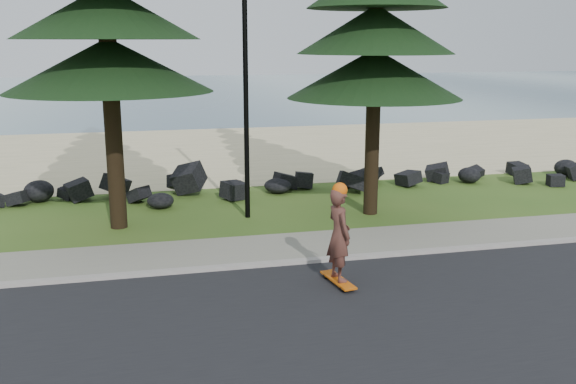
# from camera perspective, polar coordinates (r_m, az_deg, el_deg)

# --- Properties ---
(ground) EXTENTS (160.00, 160.00, 0.00)m
(ground) POSITION_cam_1_polar(r_m,az_deg,el_deg) (15.07, -1.53, -5.42)
(ground) COLOR #365B1C
(ground) RESTS_ON ground
(road) EXTENTS (160.00, 7.00, 0.02)m
(road) POSITION_cam_1_polar(r_m,az_deg,el_deg) (11.02, 3.37, -12.69)
(road) COLOR black
(road) RESTS_ON ground
(kerb) EXTENTS (160.00, 0.20, 0.10)m
(kerb) POSITION_cam_1_polar(r_m,az_deg,el_deg) (14.22, -0.79, -6.36)
(kerb) COLOR #A29A91
(kerb) RESTS_ON ground
(sidewalk) EXTENTS (160.00, 2.00, 0.08)m
(sidewalk) POSITION_cam_1_polar(r_m,az_deg,el_deg) (15.24, -1.68, -5.04)
(sidewalk) COLOR gray
(sidewalk) RESTS_ON ground
(beach_sand) EXTENTS (160.00, 15.00, 0.01)m
(beach_sand) POSITION_cam_1_polar(r_m,az_deg,el_deg) (29.03, -7.39, 3.60)
(beach_sand) COLOR tan
(beach_sand) RESTS_ON ground
(ocean) EXTENTS (160.00, 58.00, 0.01)m
(ocean) POSITION_cam_1_polar(r_m,az_deg,el_deg) (65.22, -10.83, 8.80)
(ocean) COLOR #3A5E6F
(ocean) RESTS_ON ground
(seawall_boulders) EXTENTS (60.00, 2.40, 1.10)m
(seawall_boulders) POSITION_cam_1_polar(r_m,az_deg,el_deg) (20.37, -4.75, -0.49)
(seawall_boulders) COLOR black
(seawall_boulders) RESTS_ON ground
(lamp_post) EXTENTS (0.25, 0.14, 8.14)m
(lamp_post) POSITION_cam_1_polar(r_m,az_deg,el_deg) (17.43, -3.80, 10.96)
(lamp_post) COLOR black
(lamp_post) RESTS_ON ground
(skateboarder) EXTENTS (0.56, 1.16, 2.11)m
(skateboarder) POSITION_cam_1_polar(r_m,az_deg,el_deg) (12.84, 4.55, -3.82)
(skateboarder) COLOR #D0590C
(skateboarder) RESTS_ON ground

